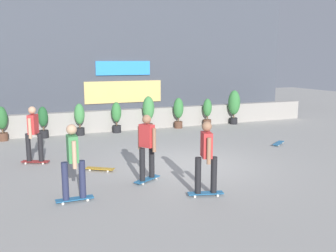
% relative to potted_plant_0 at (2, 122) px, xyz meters
% --- Properties ---
extents(ground_plane, '(48.00, 48.00, 0.00)m').
position_rel_potted_plant_0_xyz_m(ground_plane, '(5.08, -5.55, -0.72)').
color(ground_plane, '#9E9B96').
extents(planter_wall, '(18.00, 0.40, 0.90)m').
position_rel_potted_plant_0_xyz_m(planter_wall, '(5.08, 0.45, -0.27)').
color(planter_wall, gray).
rests_on(planter_wall, ground).
extents(building_backdrop, '(20.00, 2.08, 6.50)m').
position_rel_potted_plant_0_xyz_m(building_backdrop, '(5.09, 4.45, 2.52)').
color(building_backdrop, '#424751').
rests_on(building_backdrop, ground).
extents(potted_plant_0, '(0.42, 0.42, 1.30)m').
position_rel_potted_plant_0_xyz_m(potted_plant_0, '(0.00, 0.00, 0.00)').
color(potted_plant_0, brown).
rests_on(potted_plant_0, ground).
extents(potted_plant_1, '(0.38, 0.38, 1.23)m').
position_rel_potted_plant_0_xyz_m(potted_plant_1, '(1.47, 0.00, -0.06)').
color(potted_plant_1, black).
rests_on(potted_plant_1, ground).
extents(potted_plant_2, '(0.41, 0.41, 1.29)m').
position_rel_potted_plant_0_xyz_m(potted_plant_2, '(2.86, -0.00, -0.01)').
color(potted_plant_2, black).
rests_on(potted_plant_2, ground).
extents(potted_plant_3, '(0.41, 0.41, 1.28)m').
position_rel_potted_plant_0_xyz_m(potted_plant_3, '(4.38, 0.00, -0.01)').
color(potted_plant_3, black).
rests_on(potted_plant_3, ground).
extents(potted_plant_4, '(0.50, 0.50, 1.48)m').
position_rel_potted_plant_0_xyz_m(potted_plant_4, '(5.79, 0.00, 0.13)').
color(potted_plant_4, brown).
rests_on(potted_plant_4, ground).
extents(potted_plant_5, '(0.44, 0.44, 1.36)m').
position_rel_potted_plant_0_xyz_m(potted_plant_5, '(7.20, 0.00, 0.04)').
color(potted_plant_5, brown).
rests_on(potted_plant_5, ground).
extents(potted_plant_6, '(0.40, 0.40, 1.26)m').
position_rel_potted_plant_0_xyz_m(potted_plant_6, '(8.65, 0.00, -0.03)').
color(potted_plant_6, brown).
rests_on(potted_plant_6, ground).
extents(potted_plant_7, '(0.56, 0.56, 1.60)m').
position_rel_potted_plant_0_xyz_m(potted_plant_7, '(10.06, 0.00, 0.22)').
color(potted_plant_7, black).
rests_on(potted_plant_7, ground).
extents(skater_by_wall_left, '(0.81, 0.52, 1.70)m').
position_rel_potted_plant_0_xyz_m(skater_by_wall_left, '(0.99, -3.76, 0.22)').
color(skater_by_wall_left, maroon).
rests_on(skater_by_wall_left, ground).
extents(skater_foreground, '(0.80, 0.56, 1.70)m').
position_rel_potted_plant_0_xyz_m(skater_foreground, '(1.64, -7.26, 0.22)').
color(skater_foreground, '#266699').
rests_on(skater_foreground, ground).
extents(skater_mid_plaza, '(0.82, 0.54, 1.70)m').
position_rel_potted_plant_0_xyz_m(skater_mid_plaza, '(4.42, -7.99, 0.22)').
color(skater_mid_plaza, '#266699').
rests_on(skater_mid_plaza, ground).
extents(skater_far_left, '(0.79, 0.58, 1.70)m').
position_rel_potted_plant_0_xyz_m(skater_far_left, '(3.52, -6.56, 0.22)').
color(skater_far_left, '#266699').
rests_on(skater_far_left, ground).
extents(skateboard_near_camera, '(0.78, 0.61, 0.08)m').
position_rel_potted_plant_0_xyz_m(skateboard_near_camera, '(2.60, -5.20, -0.66)').
color(skateboard_near_camera, '#BF8C26').
rests_on(skateboard_near_camera, ground).
extents(skateboard_aside, '(0.76, 0.64, 0.08)m').
position_rel_potted_plant_0_xyz_m(skateboard_aside, '(9.23, -4.41, -0.66)').
color(skateboard_aside, '#266699').
rests_on(skateboard_aside, ground).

